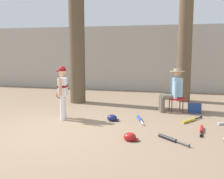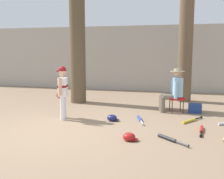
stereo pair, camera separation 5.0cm
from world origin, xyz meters
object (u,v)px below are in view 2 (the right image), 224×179
at_px(bat_black_composite, 169,139).
at_px(bat_yellow_trainer, 190,121).
at_px(bat_red_barrel, 201,130).
at_px(handbag_beside_stool, 195,108).
at_px(batting_helmet_red, 129,137).
at_px(tree_behind_spectator, 186,45).
at_px(bat_blue_youth, 140,119).
at_px(folding_stool, 177,99).
at_px(batting_helmet_navy, 112,118).
at_px(tree_near_player, 77,42).
at_px(seated_spectator, 173,89).
at_px(young_ballplayer, 63,89).

distance_m(bat_black_composite, bat_yellow_trainer, 1.55).
distance_m(bat_red_barrel, bat_black_composite, 0.99).
distance_m(handbag_beside_stool, batting_helmet_red, 2.97).
bearing_deg(tree_behind_spectator, bat_blue_youth, -109.78).
height_order(folding_stool, batting_helmet_navy, folding_stool).
xyz_separation_m(tree_behind_spectator, handbag_beside_stool, (0.28, -1.74, -1.72)).
bearing_deg(batting_helmet_red, batting_helmet_navy, 116.81).
bearing_deg(folding_stool, batting_helmet_navy, -136.70).
xyz_separation_m(batting_helmet_red, batting_helmet_navy, (-0.67, 1.32, 0.00)).
relative_size(tree_near_player, bat_black_composite, 7.99).
xyz_separation_m(folding_stool, handbag_beside_stool, (0.49, -0.04, -0.23)).
bearing_deg(folding_stool, bat_red_barrel, -72.77).
bearing_deg(folding_stool, bat_black_composite, -91.83).
height_order(bat_black_composite, batting_helmet_red, batting_helmet_red).
bearing_deg(seated_spectator, bat_red_barrel, -69.73).
bearing_deg(bat_black_composite, young_ballplayer, 158.46).
relative_size(bat_red_barrel, batting_helmet_navy, 2.58).
bearing_deg(young_ballplayer, handbag_beside_stool, 24.40).
bearing_deg(seated_spectator, tree_near_player, 167.57).
bearing_deg(bat_black_composite, tree_behind_spectator, 86.07).
distance_m(bat_red_barrel, batting_helmet_red, 1.65).
relative_size(bat_red_barrel, batting_helmet_red, 2.58).
relative_size(bat_black_composite, batting_helmet_navy, 2.10).
distance_m(handbag_beside_stool, bat_black_composite, 2.55).
distance_m(bat_yellow_trainer, bat_blue_youth, 1.19).
xyz_separation_m(bat_black_composite, bat_yellow_trainer, (0.42, 1.49, -0.00)).
relative_size(young_ballplayer, bat_blue_youth, 1.78).
height_order(young_ballplayer, batting_helmet_red, young_ballplayer).
bearing_deg(batting_helmet_red, bat_red_barrel, 34.78).
xyz_separation_m(tree_near_player, young_ballplayer, (0.43, -2.14, -1.21)).
bearing_deg(bat_black_composite, bat_yellow_trainer, 74.14).
bearing_deg(folding_stool, batting_helmet_red, -106.62).
distance_m(bat_blue_youth, batting_helmet_navy, 0.67).
xyz_separation_m(handbag_beside_stool, bat_black_composite, (-0.57, -2.48, -0.10)).
distance_m(tree_behind_spectator, bat_blue_youth, 3.57).
bearing_deg(seated_spectator, handbag_beside_stool, -1.81).
relative_size(handbag_beside_stool, batting_helmet_navy, 1.20).
height_order(tree_near_player, batting_helmet_red, tree_near_player).
relative_size(tree_behind_spectator, bat_blue_youth, 5.89).
height_order(tree_near_player, batting_helmet_navy, tree_near_player).
height_order(young_ballplayer, bat_yellow_trainer, young_ballplayer).
distance_m(young_ballplayer, seated_spectator, 2.99).
bearing_deg(bat_black_composite, handbag_beside_stool, 77.02).
xyz_separation_m(seated_spectator, bat_yellow_trainer, (0.44, -1.01, -0.61)).
bearing_deg(seated_spectator, tree_behind_spectator, 79.97).
distance_m(folding_stool, batting_helmet_navy, 2.05).
relative_size(tree_near_player, young_ballplayer, 3.64).
xyz_separation_m(tree_behind_spectator, batting_helmet_navy, (-1.68, -3.08, -1.78)).
height_order(seated_spectator, bat_black_composite, seated_spectator).
relative_size(young_ballplayer, folding_stool, 2.67).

